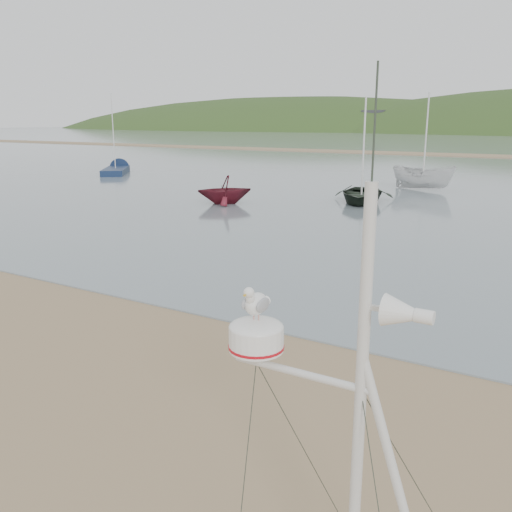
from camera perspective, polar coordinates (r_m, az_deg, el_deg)
The scene contains 6 objects.
ground at distance 9.94m, azimuth -15.21°, elevation -14.14°, with size 560.00×560.00×0.00m, color #866C4D.
mast_rig at distance 5.47m, azimuth 9.49°, elevation -24.64°, with size 2.25×2.40×5.07m.
boat_dark at distance 31.27m, azimuth 11.21°, elevation 9.84°, with size 3.39×0.98×4.74m, color black.
boat_red at distance 30.44m, azimuth -3.35°, elevation 8.33°, with size 2.59×1.58×3.00m, color maroon.
boat_white at distance 38.06m, azimuth 17.32°, elevation 9.95°, with size 1.65×1.70×4.40m, color silver.
sailboat_blue_near at distance 51.19m, azimuth -14.25°, elevation 8.90°, with size 5.93×7.01×7.37m.
Camera 1 is at (6.48, -5.95, 4.63)m, focal length 38.00 mm.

